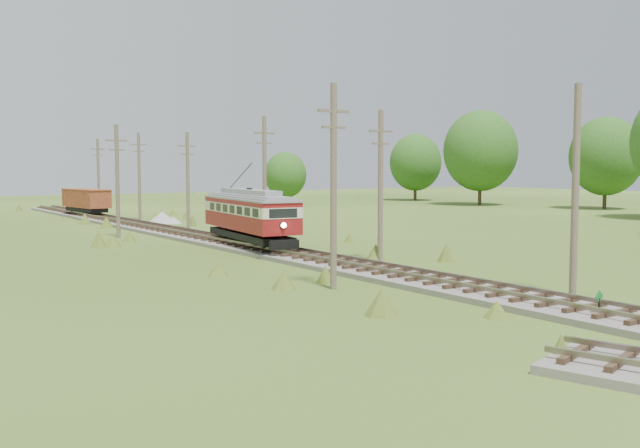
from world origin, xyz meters
TOP-DOWN VIEW (x-y plane):
  - railbed_main at (0.00, 34.00)m, footprint 3.60×96.00m
  - switch_marker at (-0.20, 1.50)m, footprint 0.45×0.06m
  - streetcar at (-0.00, 27.40)m, footprint 4.06×11.30m
  - gondola at (0.00, 63.99)m, footprint 3.35×7.76m
  - gravel_pile at (3.85, 51.74)m, footprint 3.09×3.28m
  - utility_pole_r_1 at (3.10, 5.00)m, footprint 0.30×0.30m
  - utility_pole_r_2 at (3.30, 18.00)m, footprint 1.60×0.30m
  - utility_pole_r_3 at (3.20, 31.00)m, footprint 1.60×0.30m
  - utility_pole_r_4 at (3.00, 44.00)m, footprint 1.60×0.30m
  - utility_pole_r_5 at (3.40, 57.00)m, footprint 1.60×0.30m
  - utility_pole_r_6 at (3.20, 70.00)m, footprint 1.60×0.30m
  - utility_pole_l_a at (-4.20, 12.00)m, footprint 1.60×0.30m
  - utility_pole_l_b at (-4.50, 40.00)m, footprint 1.60×0.30m
  - tree_right_3 at (60.00, 42.00)m, footprint 9.24×9.24m
  - tree_right_4 at (54.00, 58.00)m, footprint 10.50×10.50m
  - tree_right_5 at (56.00, 74.00)m, footprint 8.40×8.40m
  - tree_mid_b at (30.00, 72.00)m, footprint 5.88×5.88m

SIDE VIEW (x-z plane):
  - railbed_main at x=0.00m, z-range -0.09..0.48m
  - gravel_pile at x=3.85m, z-range -0.04..1.09m
  - switch_marker at x=-0.20m, z-range 0.09..1.17m
  - gondola at x=0.00m, z-range 0.66..3.16m
  - streetcar at x=0.00m, z-range -0.12..4.99m
  - utility_pole_r_4 at x=3.00m, z-range 0.12..8.52m
  - tree_mid_b at x=30.00m, z-range 0.54..8.12m
  - utility_pole_r_1 at x=3.10m, z-range 0.00..8.80m
  - utility_pole_r_2 at x=3.30m, z-range 0.12..8.72m
  - utility_pole_l_b at x=-4.50m, z-range 0.12..8.72m
  - utility_pole_r_6 at x=3.20m, z-range 0.12..8.82m
  - utility_pole_r_5 at x=3.40m, z-range 0.13..9.03m
  - utility_pole_r_3 at x=3.20m, z-range 0.13..9.13m
  - utility_pole_l_a at x=-4.20m, z-range 0.13..9.13m
  - tree_right_5 at x=56.00m, z-range 0.78..11.60m
  - tree_right_3 at x=60.00m, z-range 0.86..12.77m
  - tree_right_4 at x=54.00m, z-range 0.98..14.51m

